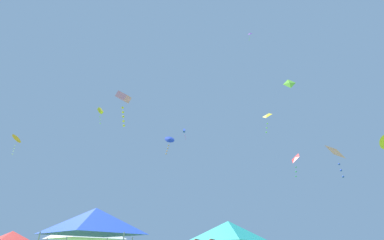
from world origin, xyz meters
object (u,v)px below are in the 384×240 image
at_px(kite_pink_box, 123,98).
at_px(kite_lime_diamond, 289,83).
at_px(canopy_tent_teal, 229,231).
at_px(kite_purple_diamond, 250,34).
at_px(kite_yellow_box, 100,111).
at_px(canopy_tent_white, 87,229).
at_px(canopy_tent_blue, 95,221).
at_px(kite_blue_box, 184,131).
at_px(kite_red_diamond, 295,159).
at_px(kite_pink_diamond, 336,153).
at_px(kite_orange_delta, 17,139).
at_px(kite_blue_delta, 170,140).
at_px(kite_yellow_diamond, 267,116).

bearing_deg(kite_pink_box, kite_lime_diamond, 11.23).
distance_m(canopy_tent_teal, kite_purple_diamond, 26.69).
bearing_deg(kite_yellow_box, canopy_tent_white, -72.45).
xyz_separation_m(canopy_tent_blue, kite_pink_box, (-0.72, 6.28, 10.12)).
xyz_separation_m(kite_blue_box, kite_red_diamond, (13.66, -5.26, -5.63)).
distance_m(canopy_tent_white, kite_yellow_box, 20.24).
bearing_deg(kite_pink_diamond, canopy_tent_blue, -155.83).
relative_size(kite_red_diamond, kite_orange_delta, 1.16).
height_order(kite_yellow_box, kite_pink_box, kite_yellow_box).
xyz_separation_m(kite_lime_diamond, kite_blue_delta, (-12.36, 8.50, -3.43)).
bearing_deg(canopy_tent_white, kite_yellow_diamond, -23.95).
relative_size(canopy_tent_blue, kite_yellow_box, 1.68).
relative_size(kite_blue_box, kite_blue_delta, 0.67).
xyz_separation_m(kite_yellow_box, kite_lime_diamond, (21.31, -8.51, -0.16)).
bearing_deg(kite_orange_delta, kite_pink_diamond, -15.61).
bearing_deg(kite_yellow_box, canopy_tent_blue, -72.42).
distance_m(canopy_tent_white, kite_pink_box, 10.20).
height_order(kite_pink_box, kite_red_diamond, kite_pink_box).
height_order(kite_blue_delta, kite_red_diamond, kite_blue_delta).
xyz_separation_m(canopy_tent_teal, kite_yellow_box, (-12.33, 15.53, 15.20)).
relative_size(kite_blue_delta, kite_orange_delta, 1.05).
bearing_deg(kite_blue_delta, kite_orange_delta, -176.36).
distance_m(kite_pink_diamond, kite_orange_delta, 33.35).
bearing_deg(kite_blue_delta, kite_pink_box, -108.60).
relative_size(kite_yellow_box, kite_pink_box, 0.71).
bearing_deg(kite_orange_delta, canopy_tent_white, -43.64).
height_order(canopy_tent_blue, kite_purple_diamond, kite_purple_diamond).
relative_size(canopy_tent_teal, kite_lime_diamond, 2.82).
height_order(canopy_tent_teal, kite_pink_diamond, kite_pink_diamond).
bearing_deg(kite_blue_box, canopy_tent_blue, -103.02).
bearing_deg(kite_red_diamond, kite_orange_delta, -178.19).
relative_size(canopy_tent_white, kite_lime_diamond, 3.06).
distance_m(kite_blue_box, kite_red_diamond, 15.69).
xyz_separation_m(canopy_tent_teal, kite_purple_diamond, (6.31, 9.50, 24.13)).
distance_m(kite_red_diamond, kite_yellow_diamond, 20.61).
relative_size(canopy_tent_blue, kite_purple_diamond, 2.81).
xyz_separation_m(kite_blue_box, kite_lime_diamond, (10.22, -13.71, -0.16)).
bearing_deg(kite_lime_diamond, canopy_tent_teal, -142.00).
height_order(canopy_tent_white, canopy_tent_blue, canopy_tent_white).
bearing_deg(kite_pink_box, canopy_tent_blue, -83.50).
relative_size(kite_pink_box, kite_lime_diamond, 2.54).
bearing_deg(kite_red_diamond, kite_yellow_diamond, -120.16).
bearing_deg(kite_red_diamond, kite_purple_diamond, -135.68).
distance_m(kite_purple_diamond, kite_pink_diamond, 18.41).
relative_size(canopy_tent_teal, canopy_tent_blue, 0.93).
bearing_deg(kite_yellow_diamond, kite_blue_delta, 107.60).
distance_m(kite_purple_diamond, kite_blue_delta, 16.94).
xyz_separation_m(kite_blue_box, kite_pink_diamond, (12.47, -15.22, -8.35)).
bearing_deg(canopy_tent_blue, kite_red_diamond, 43.36).
relative_size(kite_blue_delta, kite_yellow_diamond, 2.00).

